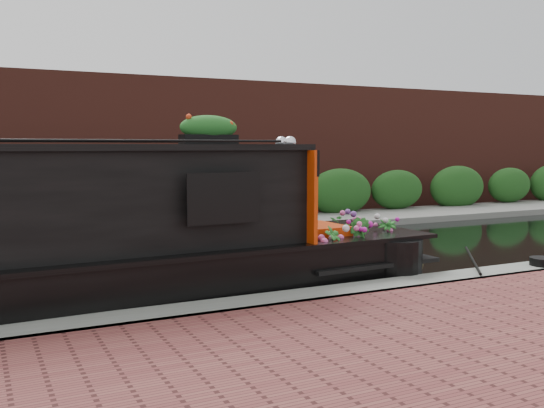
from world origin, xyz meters
name	(u,v)px	position (x,y,z in m)	size (l,w,h in m)	color
ground	(173,270)	(0.00, 0.00, 0.00)	(80.00, 80.00, 0.00)	black
near_bank_coping	(256,321)	(0.00, -3.30, 0.00)	(40.00, 0.60, 0.50)	gray
far_bank_path	(119,237)	(0.00, 4.20, 0.00)	(40.00, 2.40, 0.34)	slate
far_hedge	(111,232)	(0.00, 5.10, 0.00)	(40.00, 1.10, 2.80)	#1C4818
far_brick_wall	(95,222)	(0.00, 7.20, 0.00)	(40.00, 1.00, 8.00)	#58261D
rope_fender	(407,264)	(3.29, -2.03, 0.18)	(0.37, 0.37, 0.34)	olive
coiled_mooring_rope	(543,262)	(4.85, -3.34, 0.31)	(0.40, 0.40, 0.12)	black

